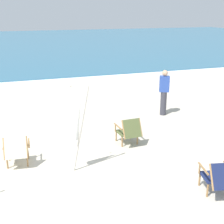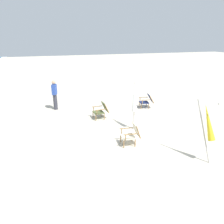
# 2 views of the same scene
# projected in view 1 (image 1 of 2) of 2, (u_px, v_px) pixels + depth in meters

# --- Properties ---
(ground_plane) EXTENTS (80.00, 80.00, 0.00)m
(ground_plane) POSITION_uv_depth(u_px,v_px,m) (66.00, 188.00, 6.68)
(ground_plane) COLOR beige
(sea) EXTENTS (80.00, 40.00, 0.10)m
(sea) POSITION_uv_depth(u_px,v_px,m) (13.00, 43.00, 34.37)
(sea) COLOR #2D6684
(sea) RESTS_ON ground
(surf_band) EXTENTS (80.00, 1.10, 0.06)m
(surf_band) POSITION_uv_depth(u_px,v_px,m) (28.00, 82.00, 16.12)
(surf_band) COLOR white
(surf_band) RESTS_ON ground
(beach_chair_back_right) EXTENTS (0.65, 0.73, 0.82)m
(beach_chair_back_right) POSITION_uv_depth(u_px,v_px,m) (17.00, 150.00, 7.47)
(beach_chair_back_right) COLOR beige
(beach_chair_back_right) RESTS_ON ground
(beach_chair_mid_center) EXTENTS (0.62, 0.75, 0.80)m
(beach_chair_mid_center) POSITION_uv_depth(u_px,v_px,m) (129.00, 131.00, 8.67)
(beach_chair_mid_center) COLOR #515B33
(beach_chair_mid_center) RESTS_ON ground
(beach_chair_back_left) EXTENTS (0.73, 0.87, 0.78)m
(beach_chair_back_left) POSITION_uv_depth(u_px,v_px,m) (219.00, 177.00, 6.30)
(beach_chair_back_left) COLOR #19234C
(beach_chair_back_left) RESTS_ON ground
(umbrella_furled_white) EXTENTS (0.51, 0.36, 2.10)m
(umbrella_furled_white) POSITION_uv_depth(u_px,v_px,m) (78.00, 116.00, 6.97)
(umbrella_furled_white) COLOR #B7B2A8
(umbrella_furled_white) RESTS_ON ground
(person_near_chairs) EXTENTS (0.39, 0.32, 1.63)m
(person_near_chairs) POSITION_uv_depth(u_px,v_px,m) (164.00, 92.00, 11.04)
(person_near_chairs) COLOR #383842
(person_near_chairs) RESTS_ON ground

